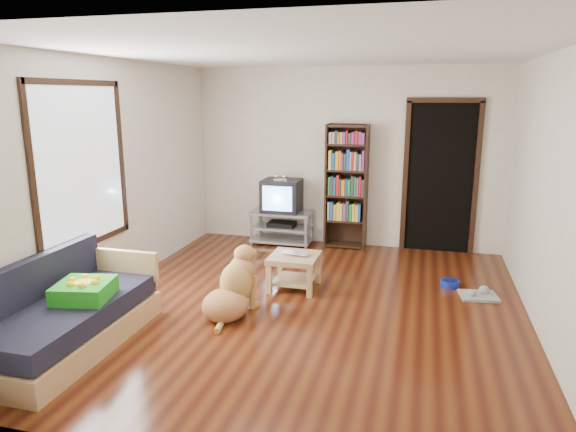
% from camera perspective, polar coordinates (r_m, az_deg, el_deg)
% --- Properties ---
extents(ground, '(5.00, 5.00, 0.00)m').
position_cam_1_polar(ground, '(5.54, 2.02, -10.10)').
color(ground, '#54250E').
rests_on(ground, ground).
extents(ceiling, '(5.00, 5.00, 0.00)m').
position_cam_1_polar(ceiling, '(5.10, 2.27, 17.79)').
color(ceiling, white).
rests_on(ceiling, ground).
extents(wall_back, '(4.50, 0.00, 4.50)m').
position_cam_1_polar(wall_back, '(7.60, 6.39, 6.44)').
color(wall_back, beige).
rests_on(wall_back, ground).
extents(wall_front, '(4.50, 0.00, 4.50)m').
position_cam_1_polar(wall_front, '(2.85, -9.24, -5.33)').
color(wall_front, beige).
rests_on(wall_front, ground).
extents(wall_left, '(0.00, 5.00, 5.00)m').
position_cam_1_polar(wall_left, '(6.07, -19.10, 4.05)').
color(wall_left, beige).
rests_on(wall_left, ground).
extents(wall_right, '(0.00, 5.00, 5.00)m').
position_cam_1_polar(wall_right, '(5.16, 27.29, 1.76)').
color(wall_right, beige).
rests_on(wall_right, ground).
extents(green_cushion, '(0.54, 0.54, 0.15)m').
position_cam_1_polar(green_cushion, '(4.98, -21.70, -7.68)').
color(green_cushion, '#1C981E').
rests_on(green_cushion, sofa).
extents(laptop, '(0.36, 0.27, 0.03)m').
position_cam_1_polar(laptop, '(5.89, 0.63, -4.34)').
color(laptop, silver).
rests_on(laptop, coffee_table).
extents(dog_bowl, '(0.22, 0.22, 0.08)m').
position_cam_1_polar(dog_bowl, '(6.37, 17.53, -7.17)').
color(dog_bowl, navy).
rests_on(dog_bowl, ground).
extents(grey_rag, '(0.45, 0.38, 0.03)m').
position_cam_1_polar(grey_rag, '(6.17, 20.41, -8.32)').
color(grey_rag, '#9C9C9C').
rests_on(grey_rag, ground).
extents(window, '(0.03, 1.46, 1.70)m').
position_cam_1_polar(window, '(5.63, -21.95, 5.20)').
color(window, white).
rests_on(window, wall_left).
extents(doorway, '(1.03, 0.05, 2.19)m').
position_cam_1_polar(doorway, '(7.52, 16.58, 4.50)').
color(doorway, black).
rests_on(doorway, wall_back).
extents(tv_stand, '(0.90, 0.45, 0.50)m').
position_cam_1_polar(tv_stand, '(7.73, -0.69, -1.13)').
color(tv_stand, '#99999E').
rests_on(tv_stand, ground).
extents(crt_tv, '(0.55, 0.52, 0.58)m').
position_cam_1_polar(crt_tv, '(7.65, -0.66, 2.35)').
color(crt_tv, black).
rests_on(crt_tv, tv_stand).
extents(bookshelf, '(0.60, 0.30, 1.80)m').
position_cam_1_polar(bookshelf, '(7.48, 6.53, 4.01)').
color(bookshelf, black).
rests_on(bookshelf, ground).
extents(sofa, '(0.80, 1.80, 0.80)m').
position_cam_1_polar(sofa, '(5.06, -23.39, -10.40)').
color(sofa, tan).
rests_on(sofa, ground).
extents(coffee_table, '(0.55, 0.55, 0.40)m').
position_cam_1_polar(coffee_table, '(5.96, 0.70, -5.47)').
color(coffee_table, tan).
rests_on(coffee_table, ground).
extents(dog, '(0.59, 0.88, 0.72)m').
position_cam_1_polar(dog, '(5.31, -6.14, -8.16)').
color(dog, '#B47745').
rests_on(dog, ground).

